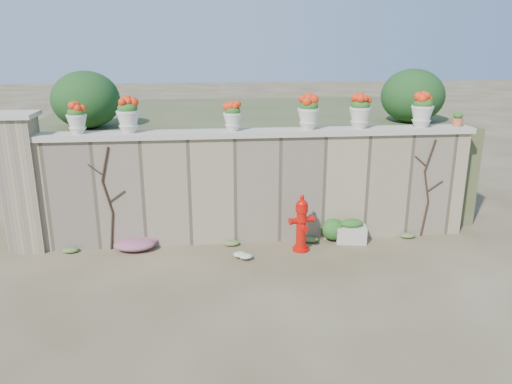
{
  "coord_description": "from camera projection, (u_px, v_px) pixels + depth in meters",
  "views": [
    {
      "loc": [
        -1.01,
        -7.07,
        3.64
      ],
      "look_at": [
        -0.06,
        1.4,
        1.06
      ],
      "focal_mm": 35.0,
      "sensor_mm": 36.0,
      "label": 1
    }
  ],
  "objects": [
    {
      "name": "ground",
      "position": [
        270.0,
        281.0,
        7.88
      ],
      "size": [
        80.0,
        80.0,
        0.0
      ],
      "primitive_type": "plane",
      "color": "#4D4026",
      "rests_on": "ground"
    },
    {
      "name": "green_shrub",
      "position": [
        334.0,
        228.0,
        9.38
      ],
      "size": [
        0.57,
        0.51,
        0.54
      ],
      "primitive_type": "ellipsoid",
      "color": "#1E5119",
      "rests_on": "ground"
    },
    {
      "name": "vine_right",
      "position": [
        427.0,
        187.0,
        9.44
      ],
      "size": [
        0.6,
        0.04,
        1.91
      ],
      "color": "black",
      "rests_on": "ground"
    },
    {
      "name": "urn_pot_1",
      "position": [
        128.0,
        115.0,
        8.66
      ],
      "size": [
        0.4,
        0.4,
        0.62
      ],
      "color": "beige",
      "rests_on": "wall_cap"
    },
    {
      "name": "back_shrub_right",
      "position": [
        413.0,
        96.0,
        10.36
      ],
      "size": [
        1.3,
        1.3,
        1.1
      ],
      "primitive_type": "ellipsoid",
      "color": "#143814",
      "rests_on": "raised_fill"
    },
    {
      "name": "vine_left",
      "position": [
        108.0,
        197.0,
        8.81
      ],
      "size": [
        0.6,
        0.04,
        1.91
      ],
      "color": "black",
      "rests_on": "ground"
    },
    {
      "name": "urn_pot_2",
      "position": [
        233.0,
        116.0,
        8.87
      ],
      "size": [
        0.33,
        0.33,
        0.52
      ],
      "color": "beige",
      "rests_on": "wall_cap"
    },
    {
      "name": "urn_pot_4",
      "position": [
        360.0,
        112.0,
        9.1
      ],
      "size": [
        0.4,
        0.4,
        0.62
      ],
      "color": "beige",
      "rests_on": "wall_cap"
    },
    {
      "name": "raised_fill",
      "position": [
        242.0,
        152.0,
        12.35
      ],
      "size": [
        9.0,
        6.0,
        2.0
      ],
      "primitive_type": "cube",
      "color": "#384C23",
      "rests_on": "ground"
    },
    {
      "name": "fire_hydrant",
      "position": [
        301.0,
        223.0,
        8.9
      ],
      "size": [
        0.46,
        0.32,
        1.05
      ],
      "rotation": [
        0.0,
        0.0,
        0.23
      ],
      "color": "red",
      "rests_on": "ground"
    },
    {
      "name": "terracotta_pot",
      "position": [
        458.0,
        120.0,
        9.36
      ],
      "size": [
        0.21,
        0.21,
        0.26
      ],
      "color": "#C9643D",
      "rests_on": "wall_cap"
    },
    {
      "name": "planter_box",
      "position": [
        351.0,
        232.0,
        9.36
      ],
      "size": [
        0.6,
        0.42,
        0.46
      ],
      "rotation": [
        0.0,
        0.0,
        -0.19
      ],
      "color": "beige",
      "rests_on": "ground"
    },
    {
      "name": "magenta_clump",
      "position": [
        139.0,
        242.0,
        9.08
      ],
      "size": [
        0.99,
        0.66,
        0.26
      ],
      "primitive_type": "ellipsoid",
      "color": "#D12990",
      "rests_on": "ground"
    },
    {
      "name": "gate_pillar",
      "position": [
        23.0,
        182.0,
        8.79
      ],
      "size": [
        0.72,
        0.72,
        2.48
      ],
      "color": "gray",
      "rests_on": "ground"
    },
    {
      "name": "urn_pot_3",
      "position": [
        309.0,
        113.0,
        9.0
      ],
      "size": [
        0.39,
        0.39,
        0.61
      ],
      "color": "beige",
      "rests_on": "wall_cap"
    },
    {
      "name": "urn_pot_0",
      "position": [
        77.0,
        118.0,
        8.58
      ],
      "size": [
        0.34,
        0.34,
        0.54
      ],
      "color": "beige",
      "rests_on": "wall_cap"
    },
    {
      "name": "urn_pot_5",
      "position": [
        422.0,
        110.0,
        9.22
      ],
      "size": [
        0.41,
        0.41,
        0.64
      ],
      "color": "beige",
      "rests_on": "wall_cap"
    },
    {
      "name": "back_shrub_left",
      "position": [
        86.0,
        100.0,
        9.66
      ],
      "size": [
        1.3,
        1.3,
        1.1
      ],
      "primitive_type": "ellipsoid",
      "color": "#143814",
      "rests_on": "raised_fill"
    },
    {
      "name": "stone_wall",
      "position": [
        257.0,
        189.0,
        9.31
      ],
      "size": [
        8.0,
        0.4,
        2.0
      ],
      "primitive_type": "cube",
      "color": "gray",
      "rests_on": "ground"
    },
    {
      "name": "white_flowers",
      "position": [
        244.0,
        255.0,
        8.65
      ],
      "size": [
        0.45,
        0.36,
        0.16
      ],
      "primitive_type": "ellipsoid",
      "color": "white",
      "rests_on": "ground"
    },
    {
      "name": "wall_cap",
      "position": [
        257.0,
        133.0,
        9.0
      ],
      "size": [
        8.1,
        0.52,
        0.1
      ],
      "primitive_type": "cube",
      "color": "beige",
      "rests_on": "stone_wall"
    }
  ]
}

